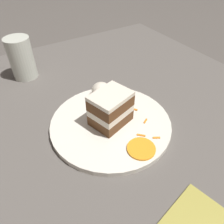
{
  "coord_description": "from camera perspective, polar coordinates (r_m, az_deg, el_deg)",
  "views": [
    {
      "loc": [
        -0.33,
        0.21,
        0.42
      ],
      "look_at": [
        0.01,
        -0.0,
        0.07
      ],
      "focal_mm": 35.0,
      "sensor_mm": 36.0,
      "label": 1
    }
  ],
  "objects": [
    {
      "name": "cream_dollop",
      "position": [
        0.61,
        -2.73,
        5.53
      ],
      "size": [
        0.06,
        0.05,
        0.05
      ],
      "primitive_type": "ellipsoid",
      "color": "silver",
      "rests_on": "plate"
    },
    {
      "name": "carrot_shreds_scatter",
      "position": [
        0.57,
        5.87,
        -0.97
      ],
      "size": [
        0.22,
        0.06,
        0.0
      ],
      "color": "orange",
      "rests_on": "plate"
    },
    {
      "name": "cake_slice",
      "position": [
        0.52,
        -0.73,
        0.74
      ],
      "size": [
        0.09,
        0.11,
        0.08
      ],
      "rotation": [
        0.0,
        0.0,
        3.43
      ],
      "color": "brown",
      "rests_on": "plate"
    },
    {
      "name": "ground_plane",
      "position": [
        0.57,
        0.21,
        -6.18
      ],
      "size": [
        6.0,
        6.0,
        0.0
      ],
      "primitive_type": "plane",
      "color": "#4C4742",
      "rests_on": "ground"
    },
    {
      "name": "dining_table",
      "position": [
        0.56,
        0.21,
        -5.18
      ],
      "size": [
        1.13,
        1.04,
        0.03
      ],
      "primitive_type": "cube",
      "color": "#56514C",
      "rests_on": "ground"
    },
    {
      "name": "drinking_glass",
      "position": [
        0.77,
        -22.41,
        12.26
      ],
      "size": [
        0.08,
        0.08,
        0.13
      ],
      "color": "beige",
      "rests_on": "dining_table"
    },
    {
      "name": "orange_garnish",
      "position": [
        0.49,
        7.65,
        -9.45
      ],
      "size": [
        0.06,
        0.06,
        0.0
      ],
      "primitive_type": "cylinder",
      "color": "orange",
      "rests_on": "plate"
    },
    {
      "name": "plate",
      "position": [
        0.56,
        -0.0,
        -2.85
      ],
      "size": [
        0.3,
        0.3,
        0.01
      ],
      "primitive_type": "cylinder",
      "color": "silver",
      "rests_on": "dining_table"
    }
  ]
}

